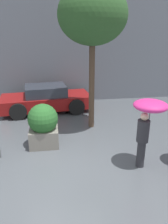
# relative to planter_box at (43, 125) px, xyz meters

# --- Properties ---
(ground_plane) EXTENTS (40.00, 40.00, 0.00)m
(ground_plane) POSITION_rel_planter_box_xyz_m (0.56, -1.51, -0.72)
(ground_plane) COLOR #51565B
(building_facade) EXTENTS (18.00, 0.30, 6.00)m
(building_facade) POSITION_rel_planter_box_xyz_m (0.56, 4.99, 2.28)
(building_facade) COLOR slate
(building_facade) RESTS_ON ground
(planter_box) EXTENTS (0.94, 0.94, 1.40)m
(planter_box) POSITION_rel_planter_box_xyz_m (0.00, 0.00, 0.00)
(planter_box) COLOR gray
(planter_box) RESTS_ON ground
(person_adult) EXTENTS (0.87, 0.87, 1.88)m
(person_adult) POSITION_rel_planter_box_xyz_m (2.72, -1.56, 0.72)
(person_adult) COLOR #2D2D33
(person_adult) RESTS_ON ground
(parked_car_near) EXTENTS (4.18, 2.22, 1.20)m
(parked_car_near) POSITION_rel_planter_box_xyz_m (0.02, 3.38, -0.15)
(parked_car_near) COLOR maroon
(parked_car_near) RESTS_ON ground
(street_tree) EXTENTS (2.33, 2.33, 5.00)m
(street_tree) POSITION_rel_planter_box_xyz_m (1.77, 1.29, 3.26)
(street_tree) COLOR brown
(street_tree) RESTS_ON ground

